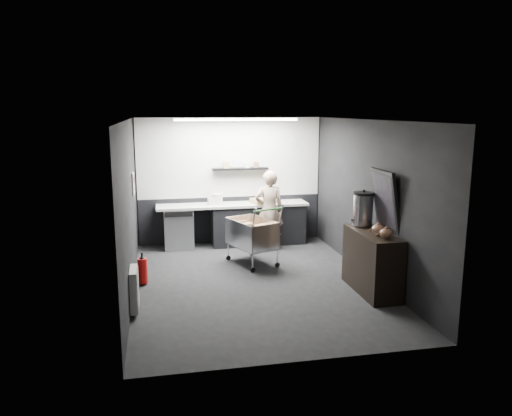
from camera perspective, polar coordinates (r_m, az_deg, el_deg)
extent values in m
plane|color=black|center=(8.51, -0.12, -8.48)|extent=(5.50, 5.50, 0.00)
plane|color=white|center=(8.01, -0.12, 10.02)|extent=(5.50, 5.50, 0.00)
plane|color=black|center=(10.83, -2.97, 3.14)|extent=(5.50, 0.00, 5.50)
plane|color=black|center=(5.55, 5.45, -4.69)|extent=(5.50, 0.00, 5.50)
plane|color=black|center=(8.02, -14.28, -0.05)|extent=(0.00, 5.50, 5.50)
plane|color=black|center=(8.76, 12.82, 0.96)|extent=(0.00, 5.50, 5.50)
cube|color=beige|center=(10.75, -2.98, 5.77)|extent=(3.95, 0.02, 1.70)
cube|color=black|center=(10.96, -2.91, -1.28)|extent=(3.95, 0.02, 1.00)
cube|color=black|center=(10.70, -1.82, 4.51)|extent=(1.20, 0.22, 0.04)
cylinder|color=silver|center=(11.01, 4.30, 7.44)|extent=(0.20, 0.03, 0.20)
cube|color=silver|center=(9.26, -13.85, 2.71)|extent=(0.02, 0.30, 0.40)
cube|color=red|center=(9.25, -13.84, 3.14)|extent=(0.02, 0.22, 0.10)
cube|color=silver|center=(7.41, -13.77, -8.98)|extent=(0.10, 0.50, 0.60)
cube|color=white|center=(9.84, -2.26, 10.05)|extent=(2.40, 0.20, 0.04)
cube|color=black|center=(10.77, 0.24, -1.89)|extent=(2.00, 0.56, 0.85)
cube|color=#B3B3AE|center=(10.59, -2.68, 0.35)|extent=(3.20, 0.60, 0.05)
cube|color=#9EA0A5|center=(10.57, -8.83, -2.28)|extent=(0.60, 0.58, 0.85)
cube|color=black|center=(10.20, -8.81, -0.73)|extent=(0.56, 0.02, 0.10)
imported|color=beige|center=(10.29, 1.51, -0.25)|extent=(0.64, 0.46, 1.65)
cube|color=silver|center=(9.40, -0.44, -4.33)|extent=(0.93, 1.12, 0.02)
cube|color=silver|center=(9.28, -2.27, -2.98)|extent=(0.37, 0.90, 0.51)
cube|color=silver|center=(9.39, 1.36, -2.80)|extent=(0.37, 0.90, 0.51)
cube|color=silver|center=(8.89, 0.14, -3.61)|extent=(0.59, 0.25, 0.51)
cube|color=silver|center=(9.78, -0.96, -2.23)|extent=(0.59, 0.25, 0.51)
cylinder|color=silver|center=(8.98, -1.61, -6.13)|extent=(0.02, 0.02, 0.34)
cylinder|color=silver|center=(9.08, 1.78, -5.93)|extent=(0.02, 0.02, 0.34)
cylinder|color=silver|center=(9.81, -2.48, -4.62)|extent=(0.02, 0.02, 0.34)
cylinder|color=silver|center=(9.91, 0.62, -4.46)|extent=(0.02, 0.02, 0.34)
cylinder|color=#268C31|center=(8.71, 0.22, -0.30)|extent=(0.59, 0.26, 0.03)
cube|color=brown|center=(9.42, -1.38, -2.86)|extent=(0.38, 0.41, 0.43)
cube|color=brown|center=(9.25, 0.68, -3.28)|extent=(0.35, 0.39, 0.38)
cylinder|color=black|center=(9.02, -1.60, -7.02)|extent=(0.10, 0.06, 0.09)
cylinder|color=black|center=(9.85, -2.48, -5.44)|extent=(0.10, 0.06, 0.09)
cylinder|color=black|center=(9.13, 1.77, -6.81)|extent=(0.10, 0.06, 0.09)
cylinder|color=black|center=(9.95, 0.62, -5.27)|extent=(0.10, 0.06, 0.09)
cube|color=black|center=(8.16, 13.11, -6.05)|extent=(0.49, 1.30, 0.98)
cylinder|color=silver|center=(8.36, 12.12, -0.21)|extent=(0.33, 0.33, 0.50)
cylinder|color=black|center=(8.31, 12.20, 1.62)|extent=(0.33, 0.33, 0.04)
sphere|color=black|center=(8.30, 12.21, 1.92)|extent=(0.05, 0.05, 0.05)
ellipsoid|color=brown|center=(7.86, 13.79, -2.37)|extent=(0.20, 0.20, 0.16)
ellipsoid|color=brown|center=(7.63, 14.65, -2.84)|extent=(0.20, 0.20, 0.16)
cube|color=black|center=(8.06, 14.58, 0.84)|extent=(0.22, 0.76, 0.97)
cube|color=black|center=(8.05, 14.42, 0.83)|extent=(0.16, 0.65, 0.84)
cylinder|color=red|center=(8.54, -12.83, -7.02)|extent=(0.16, 0.16, 0.42)
cone|color=black|center=(8.47, -12.90, -5.49)|extent=(0.11, 0.11, 0.06)
cylinder|color=black|center=(8.46, -12.91, -5.22)|extent=(0.03, 0.03, 0.06)
cube|color=#9B8652|center=(10.64, 0.90, 0.83)|extent=(0.58, 0.49, 0.10)
cylinder|color=beige|center=(10.52, -4.47, 1.02)|extent=(0.23, 0.23, 0.23)
cube|color=silver|center=(10.46, -5.05, 0.72)|extent=(0.18, 0.15, 0.14)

